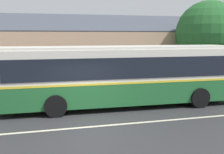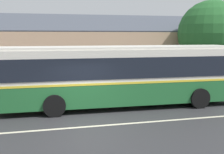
% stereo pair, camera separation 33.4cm
% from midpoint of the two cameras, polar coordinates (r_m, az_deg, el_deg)
% --- Properties ---
extents(ground_plane, '(300.00, 300.00, 0.00)m').
position_cam_midpoint_polar(ground_plane, '(11.31, -5.26, -10.06)').
color(ground_plane, '#2D2D30').
extents(sidewalk_far, '(60.00, 3.00, 0.15)m').
position_cam_midpoint_polar(sidewalk_far, '(17.04, -8.72, -3.54)').
color(sidewalk_far, '#ADAAA3').
rests_on(sidewalk_far, ground).
extents(lane_divider_stripe, '(60.00, 0.16, 0.01)m').
position_cam_midpoint_polar(lane_divider_stripe, '(11.31, -5.26, -10.05)').
color(lane_divider_stripe, beige).
rests_on(lane_divider_stripe, ground).
extents(community_building, '(27.50, 8.59, 6.32)m').
position_cam_midpoint_polar(community_building, '(23.52, -17.82, 4.25)').
color(community_building, tan).
rests_on(community_building, ground).
extents(transit_bus, '(12.25, 2.98, 3.05)m').
position_cam_midpoint_polar(transit_bus, '(14.17, 1.22, 0.58)').
color(transit_bus, '#236633').
rests_on(transit_bus, ground).
extents(bench_down_street, '(1.72, 0.51, 0.94)m').
position_cam_midpoint_polar(bench_down_street, '(16.20, -16.83, -2.64)').
color(bench_down_street, brown).
rests_on(bench_down_street, sidewalk_far).
extents(street_tree_primary, '(4.61, 4.61, 6.03)m').
position_cam_midpoint_polar(street_tree_primary, '(21.06, 18.62, 7.95)').
color(street_tree_primary, '#4C3828').
rests_on(street_tree_primary, ground).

